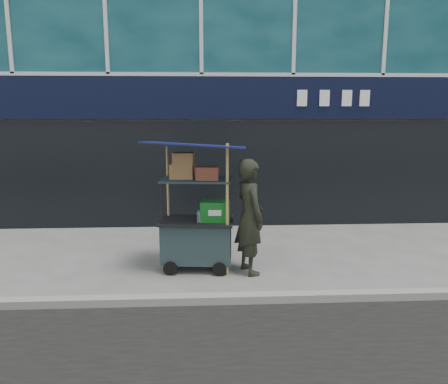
{
  "coord_description": "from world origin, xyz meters",
  "views": [
    {
      "loc": [
        -0.02,
        -5.88,
        2.65
      ],
      "look_at": [
        0.35,
        1.2,
        1.31
      ],
      "focal_mm": 35.0,
      "sensor_mm": 36.0,
      "label": 1
    }
  ],
  "objects": [
    {
      "name": "curb",
      "position": [
        0.0,
        -0.2,
        0.06
      ],
      "size": [
        80.0,
        0.18,
        0.12
      ],
      "primitive_type": "cube",
      "color": "gray",
      "rests_on": "ground"
    },
    {
      "name": "vendor_man",
      "position": [
        0.75,
        0.96,
        0.94
      ],
      "size": [
        0.65,
        0.8,
        1.89
      ],
      "primitive_type": "imported",
      "rotation": [
        0.0,
        0.0,
        1.91
      ],
      "color": "black",
      "rests_on": "ground"
    },
    {
      "name": "vendor_cart",
      "position": [
        -0.09,
        1.18,
        0.77
      ],
      "size": [
        1.72,
        1.29,
        2.18
      ],
      "rotation": [
        0.0,
        0.0,
        -0.1
      ],
      "color": "#1B292E",
      "rests_on": "ground"
    },
    {
      "name": "ground",
      "position": [
        0.0,
        0.0,
        0.0
      ],
      "size": [
        80.0,
        80.0,
        0.0
      ],
      "primitive_type": "plane",
      "color": "#60605C",
      "rests_on": "ground"
    }
  ]
}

